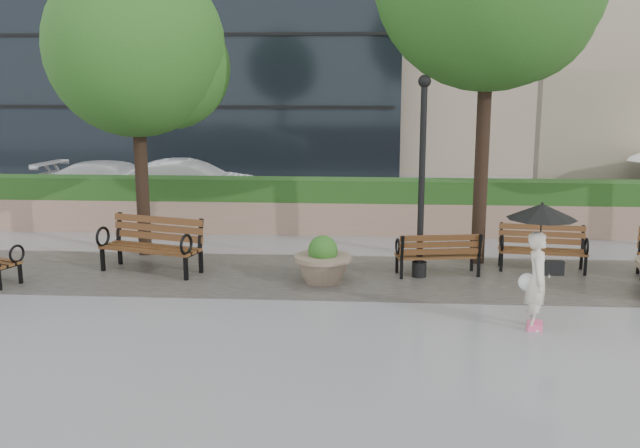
# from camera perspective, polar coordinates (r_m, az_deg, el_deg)

# --- Properties ---
(ground) EXTENTS (100.00, 100.00, 0.00)m
(ground) POSITION_cam_1_polar(r_m,az_deg,el_deg) (11.01, 4.84, -8.49)
(ground) COLOR gray
(ground) RESTS_ON ground
(cobble_strip) EXTENTS (28.00, 3.20, 0.01)m
(cobble_strip) POSITION_cam_1_polar(r_m,az_deg,el_deg) (13.87, 4.65, -4.22)
(cobble_strip) COLOR #383330
(cobble_strip) RESTS_ON ground
(hedge_wall) EXTENTS (24.00, 0.80, 1.35)m
(hedge_wall) POSITION_cam_1_polar(r_m,az_deg,el_deg) (17.62, 4.53, 1.38)
(hedge_wall) COLOR #9F7B66
(hedge_wall) RESTS_ON ground
(asphalt_street) EXTENTS (40.00, 7.00, 0.00)m
(asphalt_street) POSITION_cam_1_polar(r_m,az_deg,el_deg) (21.67, 4.39, 1.52)
(asphalt_street) COLOR black
(asphalt_street) RESTS_ON ground
(bench_1) EXTENTS (2.14, 1.35, 1.08)m
(bench_1) POSITION_cam_1_polar(r_m,az_deg,el_deg) (14.47, -13.32, -2.54)
(bench_1) COLOR #583619
(bench_1) RESTS_ON ground
(bench_2) EXTENTS (1.67, 0.88, 0.85)m
(bench_2) POSITION_cam_1_polar(r_m,az_deg,el_deg) (14.05, 9.38, -3.08)
(bench_2) COLOR #583619
(bench_2) RESTS_ON ground
(bench_3) EXTENTS (1.74, 0.86, 0.90)m
(bench_3) POSITION_cam_1_polar(r_m,az_deg,el_deg) (14.87, 17.32, -2.59)
(bench_3) COLOR #583619
(bench_3) RESTS_ON ground
(planter_left) EXTENTS (1.07, 1.07, 0.90)m
(planter_left) POSITION_cam_1_polar(r_m,az_deg,el_deg) (13.38, 0.23, -3.23)
(planter_left) COLOR #7F6B56
(planter_left) RESTS_ON ground
(lamppost) EXTENTS (0.28, 0.28, 3.84)m
(lamppost) POSITION_cam_1_polar(r_m,az_deg,el_deg) (13.60, 8.12, 2.63)
(lamppost) COLOR black
(lamppost) RESTS_ON ground
(tree_0) EXTENTS (3.75, 3.71, 6.26)m
(tree_0) POSITION_cam_1_polar(r_m,az_deg,el_deg) (15.61, -13.91, 13.15)
(tree_0) COLOR black
(tree_0) RESTS_ON ground
(car_left) EXTENTS (4.94, 2.61, 1.36)m
(car_left) POSITION_cam_1_polar(r_m,az_deg,el_deg) (21.93, -15.94, 3.03)
(car_left) COLOR silver
(car_left) RESTS_ON ground
(car_right) EXTENTS (4.47, 1.78, 1.45)m
(car_right) POSITION_cam_1_polar(r_m,az_deg,el_deg) (21.09, -10.40, 3.07)
(car_right) COLOR silver
(car_right) RESTS_ON ground
(pedestrian) EXTENTS (1.05, 1.05, 1.93)m
(pedestrian) POSITION_cam_1_polar(r_m,az_deg,el_deg) (11.27, 17.12, -2.27)
(pedestrian) COLOR beige
(pedestrian) RESTS_ON ground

